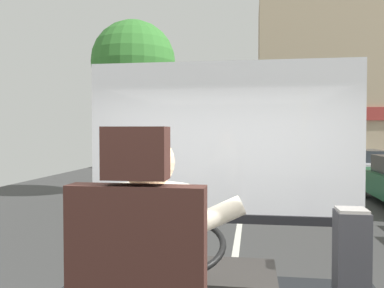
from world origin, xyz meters
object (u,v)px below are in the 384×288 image
at_px(bus_driver, 151,265).
at_px(parked_car_white, 360,165).
at_px(fare_box, 351,272).
at_px(parked_car_red, 330,156).

bearing_deg(bus_driver, parked_car_white, 73.24).
distance_m(bus_driver, parked_car_white, 16.52).
xyz_separation_m(fare_box, parked_car_red, (3.60, 20.26, -0.46)).
xyz_separation_m(bus_driver, parked_car_red, (4.62, 21.41, -0.83)).
xyz_separation_m(bus_driver, parked_car_white, (4.76, 15.79, -0.87)).
height_order(bus_driver, fare_box, bus_driver).
distance_m(parked_car_white, parked_car_red, 5.61).
xyz_separation_m(fare_box, parked_car_white, (3.73, 14.65, -0.49)).
bearing_deg(parked_car_white, parked_car_red, 91.40).
relative_size(bus_driver, fare_box, 1.02).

